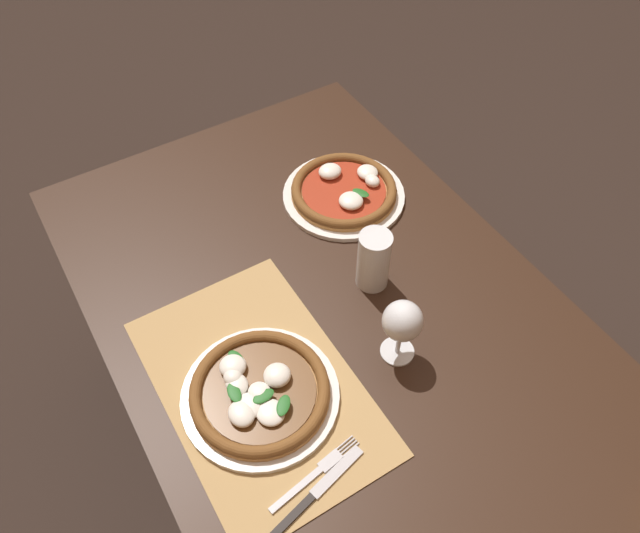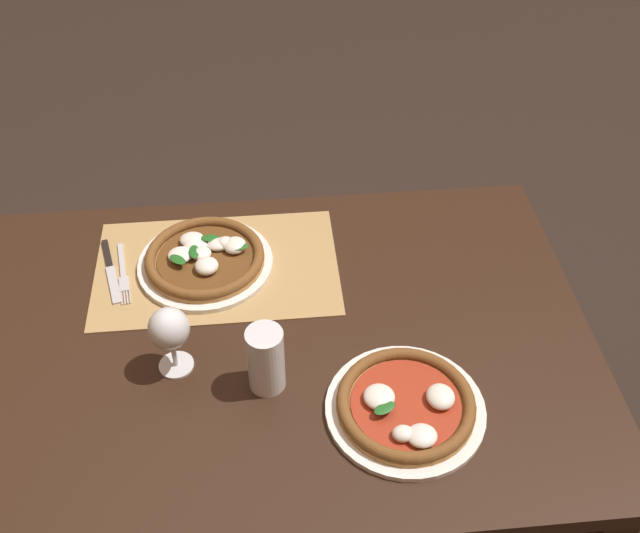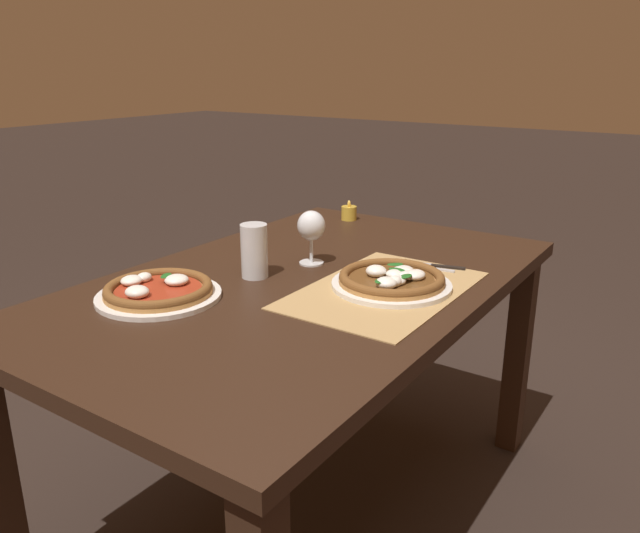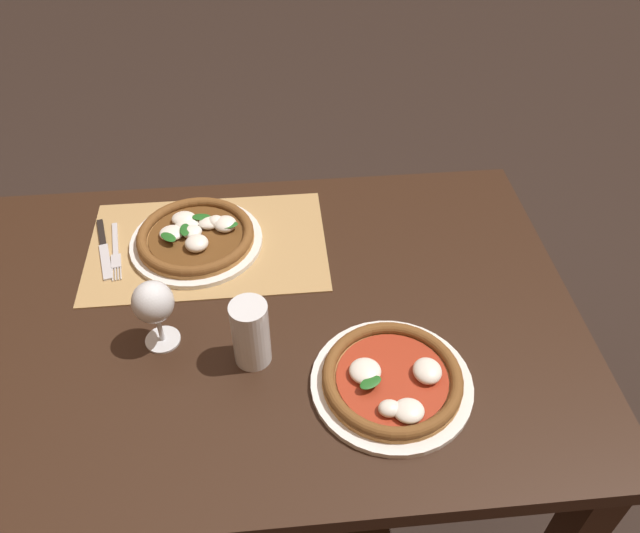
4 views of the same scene
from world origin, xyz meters
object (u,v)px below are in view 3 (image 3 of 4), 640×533
pint_glass (254,252)px  knife (426,265)px  wine_glass (311,228)px  fork (419,267)px  votive_candle (349,213)px  pizza_far (158,290)px  pizza_near (392,280)px

pint_glass → knife: pint_glass is taller
wine_glass → pint_glass: (-0.18, 0.06, -0.04)m
fork → votive_candle: size_ratio=2.78×
fork → wine_glass: bearing=115.5°
votive_candle → pizza_far: bearing=-177.9°
pizza_far → votive_candle: bearing=2.1°
wine_glass → votive_candle: size_ratio=2.15×
fork → knife: size_ratio=0.94×
pizza_near → pizza_far: size_ratio=1.01×
pizza_far → wine_glass: bearing=-19.3°
pint_glass → fork: bearing=-47.1°
pint_glass → knife: (0.34, -0.35, -0.06)m
wine_glass → pint_glass: 0.19m
pizza_far → pint_glass: pint_glass is taller
pizza_far → votive_candle: (0.95, 0.03, 0.00)m
wine_glass → pint_glass: size_ratio=1.07×
fork → votive_candle: bearing=50.6°
pizza_far → fork: pizza_far is taller
wine_glass → knife: bearing=-60.8°
fork → votive_candle: 0.60m
pint_glass → votive_candle: 0.70m
fork → pizza_near: bearing=-175.8°
wine_glass → votive_candle: 0.55m
pizza_far → wine_glass: 0.47m
wine_glass → fork: bearing=-64.5°
pizza_far → pint_glass: bearing=-19.9°
knife → votive_candle: bearing=53.4°
pizza_near → fork: (0.19, 0.01, -0.02)m
knife → votive_candle: 0.59m
knife → votive_candle: size_ratio=2.96×
pizza_near → wine_glass: bearing=79.3°
pint_glass → votive_candle: pint_glass is taller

